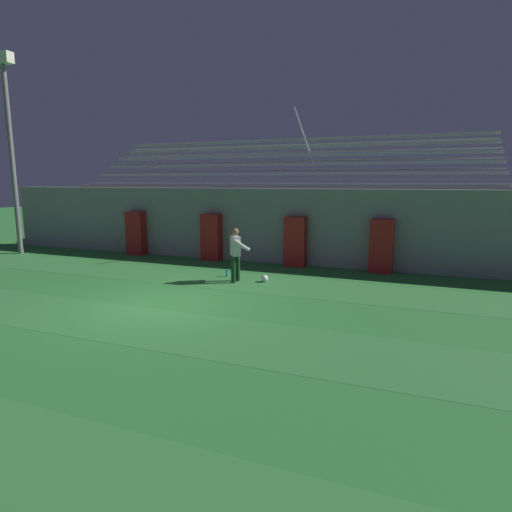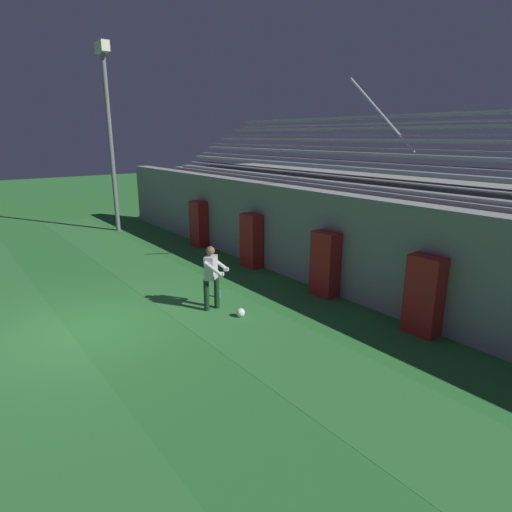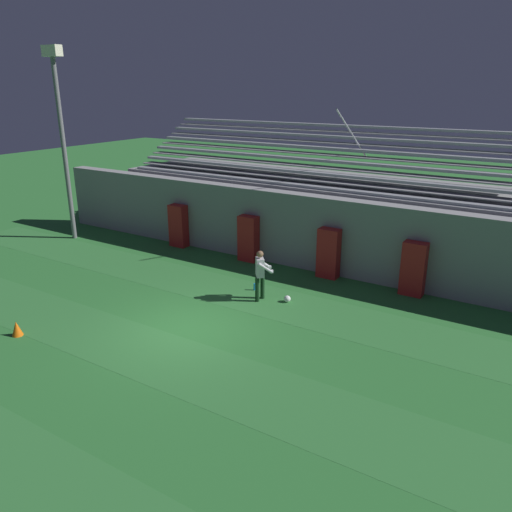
{
  "view_description": "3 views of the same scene",
  "coord_description": "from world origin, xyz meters",
  "px_view_note": "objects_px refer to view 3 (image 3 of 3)",
  "views": [
    {
      "loc": [
        5.98,
        -8.84,
        3.07
      ],
      "look_at": [
        1.19,
        3.36,
        0.77
      ],
      "focal_mm": 30.0,
      "sensor_mm": 36.0,
      "label": 1
    },
    {
      "loc": [
        9.53,
        -2.35,
        4.32
      ],
      "look_at": [
        1.44,
        3.77,
        1.45
      ],
      "focal_mm": 30.0,
      "sensor_mm": 36.0,
      "label": 2
    },
    {
      "loc": [
        8.42,
        -9.73,
        6.58
      ],
      "look_at": [
        0.89,
        2.36,
        1.7
      ],
      "focal_mm": 35.0,
      "sensor_mm": 36.0,
      "label": 3
    }
  ],
  "objects_px": {
    "padding_pillar_far_right": "(413,269)",
    "water_bottle": "(254,287)",
    "padding_pillar_gate_left": "(248,239)",
    "floodlight_pole": "(61,122)",
    "padding_pillar_far_left": "(178,226)",
    "traffic_cone": "(17,329)",
    "padding_pillar_gate_right": "(329,253)",
    "soccer_ball": "(287,299)",
    "goalkeeper": "(260,272)"
  },
  "relations": [
    {
      "from": "padding_pillar_far_left",
      "to": "soccer_ball",
      "type": "height_order",
      "value": "padding_pillar_far_left"
    },
    {
      "from": "water_bottle",
      "to": "traffic_cone",
      "type": "bearing_deg",
      "value": -121.88
    },
    {
      "from": "padding_pillar_far_right",
      "to": "water_bottle",
      "type": "xyz_separation_m",
      "value": [
        -4.6,
        -2.45,
        -0.78
      ]
    },
    {
      "from": "padding_pillar_gate_left",
      "to": "water_bottle",
      "type": "bearing_deg",
      "value": -53.46
    },
    {
      "from": "goalkeeper",
      "to": "traffic_cone",
      "type": "xyz_separation_m",
      "value": [
        -4.45,
        -5.65,
        -0.74
      ]
    },
    {
      "from": "padding_pillar_far_left",
      "to": "soccer_ball",
      "type": "xyz_separation_m",
      "value": [
        6.78,
        -2.73,
        -0.79
      ]
    },
    {
      "from": "soccer_ball",
      "to": "padding_pillar_gate_left",
      "type": "bearing_deg",
      "value": 139.81
    },
    {
      "from": "floodlight_pole",
      "to": "goalkeeper",
      "type": "xyz_separation_m",
      "value": [
        10.79,
        -1.43,
        -4.18
      ]
    },
    {
      "from": "soccer_ball",
      "to": "water_bottle",
      "type": "xyz_separation_m",
      "value": [
        -1.41,
        0.28,
        0.01
      ]
    },
    {
      "from": "padding_pillar_gate_left",
      "to": "padding_pillar_gate_right",
      "type": "distance_m",
      "value": 3.41
    },
    {
      "from": "soccer_ball",
      "to": "traffic_cone",
      "type": "xyz_separation_m",
      "value": [
        -5.28,
        -5.94,
        0.1
      ]
    },
    {
      "from": "padding_pillar_gate_right",
      "to": "traffic_cone",
      "type": "xyz_separation_m",
      "value": [
        -5.46,
        -8.67,
        -0.69
      ]
    },
    {
      "from": "padding_pillar_far_right",
      "to": "soccer_ball",
      "type": "height_order",
      "value": "padding_pillar_far_right"
    },
    {
      "from": "padding_pillar_gate_right",
      "to": "traffic_cone",
      "type": "height_order",
      "value": "padding_pillar_gate_right"
    },
    {
      "from": "padding_pillar_gate_left",
      "to": "goalkeeper",
      "type": "distance_m",
      "value": 3.86
    },
    {
      "from": "padding_pillar_far_left",
      "to": "floodlight_pole",
      "type": "height_order",
      "value": "floodlight_pole"
    },
    {
      "from": "floodlight_pole",
      "to": "soccer_ball",
      "type": "distance_m",
      "value": 12.71
    },
    {
      "from": "soccer_ball",
      "to": "padding_pillar_far_left",
      "type": "bearing_deg",
      "value": 158.09
    },
    {
      "from": "padding_pillar_far_right",
      "to": "soccer_ball",
      "type": "distance_m",
      "value": 4.27
    },
    {
      "from": "padding_pillar_far_right",
      "to": "goalkeeper",
      "type": "distance_m",
      "value": 5.03
    },
    {
      "from": "padding_pillar_far_left",
      "to": "goalkeeper",
      "type": "relative_size",
      "value": 1.08
    },
    {
      "from": "padding_pillar_gate_left",
      "to": "soccer_ball",
      "type": "bearing_deg",
      "value": -40.19
    },
    {
      "from": "padding_pillar_gate_left",
      "to": "traffic_cone",
      "type": "height_order",
      "value": "padding_pillar_gate_left"
    },
    {
      "from": "padding_pillar_gate_right",
      "to": "padding_pillar_far_left",
      "type": "xyz_separation_m",
      "value": [
        -6.96,
        0.0,
        0.0
      ]
    },
    {
      "from": "padding_pillar_far_right",
      "to": "traffic_cone",
      "type": "relative_size",
      "value": 4.3
    },
    {
      "from": "padding_pillar_gate_left",
      "to": "traffic_cone",
      "type": "xyz_separation_m",
      "value": [
        -2.05,
        -8.67,
        -0.69
      ]
    },
    {
      "from": "goalkeeper",
      "to": "water_bottle",
      "type": "relative_size",
      "value": 6.96
    },
    {
      "from": "padding_pillar_far_right",
      "to": "padding_pillar_gate_left",
      "type": "bearing_deg",
      "value": 180.0
    },
    {
      "from": "traffic_cone",
      "to": "water_bottle",
      "type": "xyz_separation_m",
      "value": [
        3.87,
        6.22,
        -0.09
      ]
    },
    {
      "from": "padding_pillar_gate_right",
      "to": "water_bottle",
      "type": "bearing_deg",
      "value": -123.01
    },
    {
      "from": "padding_pillar_far_left",
      "to": "water_bottle",
      "type": "bearing_deg",
      "value": -24.53
    },
    {
      "from": "padding_pillar_gate_left",
      "to": "goalkeeper",
      "type": "xyz_separation_m",
      "value": [
        2.4,
        -3.02,
        0.05
      ]
    },
    {
      "from": "traffic_cone",
      "to": "water_bottle",
      "type": "height_order",
      "value": "traffic_cone"
    },
    {
      "from": "padding_pillar_far_left",
      "to": "floodlight_pole",
      "type": "xyz_separation_m",
      "value": [
        -4.84,
        -1.59,
        4.23
      ]
    },
    {
      "from": "padding_pillar_far_left",
      "to": "goalkeeper",
      "type": "xyz_separation_m",
      "value": [
        5.95,
        -3.02,
        0.05
      ]
    },
    {
      "from": "soccer_ball",
      "to": "goalkeeper",
      "type": "bearing_deg",
      "value": -160.33
    },
    {
      "from": "padding_pillar_gate_right",
      "to": "padding_pillar_far_right",
      "type": "distance_m",
      "value": 3.01
    },
    {
      "from": "padding_pillar_gate_left",
      "to": "floodlight_pole",
      "type": "bearing_deg",
      "value": -169.26
    },
    {
      "from": "floodlight_pole",
      "to": "padding_pillar_gate_left",
      "type": "bearing_deg",
      "value": 10.74
    },
    {
      "from": "padding_pillar_gate_left",
      "to": "water_bottle",
      "type": "distance_m",
      "value": 3.15
    },
    {
      "from": "soccer_ball",
      "to": "water_bottle",
      "type": "distance_m",
      "value": 1.44
    },
    {
      "from": "goalkeeper",
      "to": "traffic_cone",
      "type": "distance_m",
      "value": 7.23
    },
    {
      "from": "padding_pillar_gate_right",
      "to": "padding_pillar_far_right",
      "type": "relative_size",
      "value": 1.0
    },
    {
      "from": "padding_pillar_gate_right",
      "to": "soccer_ball",
      "type": "bearing_deg",
      "value": -93.75
    },
    {
      "from": "padding_pillar_far_right",
      "to": "water_bottle",
      "type": "bearing_deg",
      "value": -151.99
    },
    {
      "from": "soccer_ball",
      "to": "floodlight_pole",
      "type": "bearing_deg",
      "value": 174.42
    },
    {
      "from": "padding_pillar_far_right",
      "to": "padding_pillar_gate_right",
      "type": "bearing_deg",
      "value": 180.0
    },
    {
      "from": "padding_pillar_gate_left",
      "to": "water_bottle",
      "type": "relative_size",
      "value": 7.53
    },
    {
      "from": "goalkeeper",
      "to": "padding_pillar_far_left",
      "type": "bearing_deg",
      "value": 153.08
    },
    {
      "from": "padding_pillar_far_left",
      "to": "soccer_ball",
      "type": "relative_size",
      "value": 8.22
    }
  ]
}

